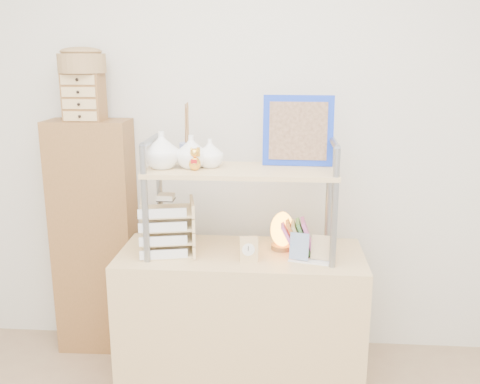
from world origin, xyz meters
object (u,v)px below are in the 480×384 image
at_px(desk, 241,322).
at_px(cabinet, 95,238).
at_px(salt_lamp, 282,230).
at_px(letter_tray, 167,230).

distance_m(desk, cabinet, 0.99).
relative_size(desk, salt_lamp, 6.23).
bearing_deg(desk, salt_lamp, 18.02).
height_order(desk, cabinet, cabinet).
bearing_deg(letter_tray, salt_lamp, 9.73).
distance_m(cabinet, salt_lamp, 1.12).
height_order(desk, salt_lamp, salt_lamp).
xyz_separation_m(cabinet, letter_tray, (0.51, -0.40, 0.19)).
bearing_deg(letter_tray, desk, 4.87).
height_order(letter_tray, salt_lamp, letter_tray).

